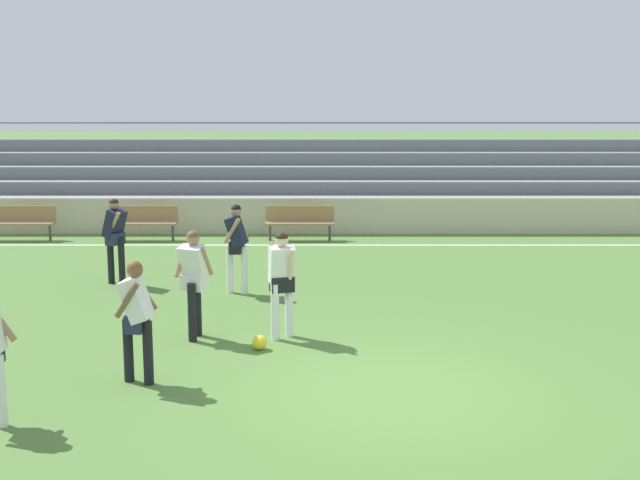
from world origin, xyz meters
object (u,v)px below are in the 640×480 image
(player_dark_wide_left, at_px, (239,240))
(player_white_pressing_high, at_px, (284,276))
(player_dark_dropping_back, at_px, (118,233))
(player_white_challenging, at_px, (139,311))
(bench_near_bin, at_px, (146,219))
(bleacher_stand, at_px, (321,178))
(player_white_overlapping, at_px, (196,275))
(bench_far_right, at_px, (302,219))
(soccer_ball, at_px, (262,342))
(bench_centre_sideline, at_px, (23,219))

(player_dark_wide_left, bearing_deg, player_white_pressing_high, -71.19)
(player_dark_dropping_back, height_order, player_white_challenging, player_dark_dropping_back)
(bench_near_bin, bearing_deg, bleacher_stand, 39.12)
(player_dark_dropping_back, bearing_deg, player_white_overlapping, -60.18)
(player_white_overlapping, bearing_deg, bench_far_right, 80.90)
(player_white_overlapping, height_order, player_dark_dropping_back, player_dark_dropping_back)
(bench_far_right, relative_size, player_dark_dropping_back, 1.04)
(player_white_overlapping, relative_size, soccer_ball, 7.71)
(bleacher_stand, bearing_deg, player_white_overlapping, -98.55)
(bleacher_stand, bearing_deg, player_dark_dropping_back, -114.66)
(bleacher_stand, relative_size, player_white_challenging, 15.56)
(player_white_overlapping, xyz_separation_m, soccer_ball, (1.04, -0.57, -0.90))
(bench_far_right, relative_size, player_white_overlapping, 1.06)
(soccer_ball, bearing_deg, bench_far_right, 87.74)
(bench_centre_sideline, distance_m, player_white_overlapping, 10.60)
(bench_near_bin, relative_size, player_white_pressing_high, 1.08)
(player_white_overlapping, height_order, player_white_challenging, player_white_overlapping)
(player_dark_wide_left, xyz_separation_m, player_white_challenging, (-0.79, -4.91, -0.06))
(bench_far_right, bearing_deg, player_white_pressing_high, -90.39)
(player_white_challenging, bearing_deg, bleacher_stand, 80.91)
(bench_far_right, distance_m, bench_near_bin, 4.10)
(bench_near_bin, distance_m, player_dark_dropping_back, 5.10)
(bleacher_stand, height_order, player_white_overlapping, bleacher_stand)
(player_white_overlapping, xyz_separation_m, player_white_challenging, (-0.44, -1.98, -0.05))
(player_white_challenging, relative_size, soccer_ball, 7.41)
(bench_centre_sideline, xyz_separation_m, soccer_ball, (6.94, -9.36, -0.44))
(soccer_ball, bearing_deg, player_dark_dropping_back, 126.44)
(player_white_pressing_high, relative_size, player_dark_wide_left, 0.97)
(bench_far_right, xyz_separation_m, bench_centre_sideline, (-7.31, 0.00, 0.00))
(bench_centre_sideline, distance_m, player_white_challenging, 12.08)
(bench_near_bin, xyz_separation_m, player_white_pressing_high, (4.04, -8.76, 0.45))
(player_dark_dropping_back, xyz_separation_m, soccer_ball, (3.18, -4.31, -0.92))
(player_white_pressing_high, distance_m, player_dark_dropping_back, 5.10)
(bench_near_bin, xyz_separation_m, soccer_ball, (3.73, -9.36, -0.44))
(player_dark_dropping_back, bearing_deg, soccer_ball, -53.56)
(bench_centre_sideline, bearing_deg, bench_near_bin, 0.00)
(player_white_overlapping, relative_size, player_dark_wide_left, 0.99)
(bleacher_stand, xyz_separation_m, player_white_pressing_high, (-0.53, -12.49, -0.27))
(bench_near_bin, distance_m, player_white_pressing_high, 9.66)
(bench_near_bin, height_order, player_white_challenging, player_white_challenging)
(player_dark_wide_left, xyz_separation_m, soccer_ball, (0.68, -3.51, -0.91))
(bench_far_right, height_order, soccer_ball, bench_far_right)
(player_white_pressing_high, bearing_deg, bench_centre_sideline, 129.62)
(bench_centre_sideline, bearing_deg, bleacher_stand, 25.55)
(bench_centre_sideline, height_order, player_white_challenging, player_white_challenging)
(player_dark_wide_left, bearing_deg, bleacher_stand, 80.96)
(player_white_challenging, xyz_separation_m, soccer_ball, (1.47, 1.41, -0.86))
(player_white_challenging, height_order, soccer_ball, player_white_challenging)
(bleacher_stand, relative_size, player_white_overlapping, 14.96)
(bench_far_right, relative_size, bench_centre_sideline, 1.00)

